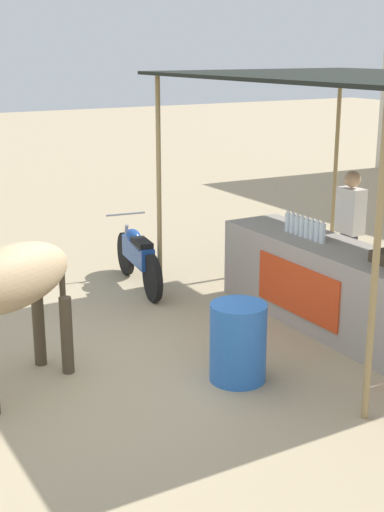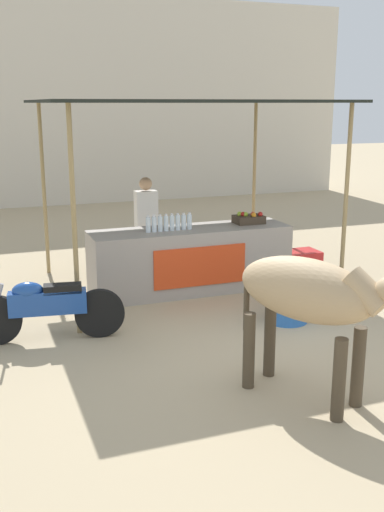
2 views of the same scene
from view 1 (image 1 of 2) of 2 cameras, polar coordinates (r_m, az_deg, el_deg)
name	(u,v)px [view 1 (image 1 of 2)]	position (r m, az deg, el deg)	size (l,w,h in m)	color
ground_plane	(155,363)	(7.29, -3.02, -8.58)	(60.00, 60.00, 0.00)	tan
stall_counter	(325,284)	(8.28, 10.59, -2.20)	(3.00, 0.82, 0.96)	#9E9389
stall_awning	(357,85)	(8.07, 13.09, 13.18)	(4.20, 3.20, 2.80)	black
water_bottle_row	(305,227)	(8.34, 9.00, 2.28)	(0.70, 0.07, 0.25)	silver
vendor_behind_counter	(349,235)	(8.99, 12.46, 1.62)	(0.34, 0.22, 1.65)	#383842
water_barrel	(238,342)	(6.82, 3.70, -6.90)	(0.54, 0.54, 0.77)	blue
cow	(6,285)	(6.58, -14.65, -2.25)	(1.18, 1.77, 1.44)	tan
motorcycle_parked	(138,255)	(9.46, -4.37, 0.05)	(1.79, 0.55, 0.90)	black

